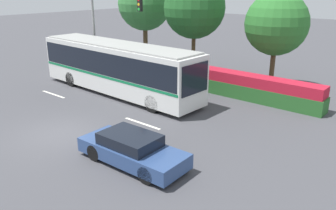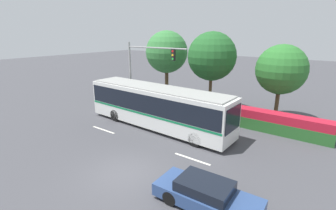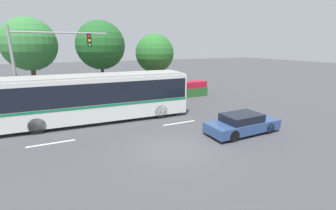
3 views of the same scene
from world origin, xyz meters
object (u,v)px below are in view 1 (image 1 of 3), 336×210
at_px(traffic_light_pole, 107,20).
at_px(street_tree_right, 277,24).
at_px(street_tree_centre, 194,8).
at_px(sedan_foreground, 132,149).
at_px(city_bus, 117,65).
at_px(street_tree_left, 145,4).

distance_m(traffic_light_pole, street_tree_right, 11.64).
bearing_deg(street_tree_centre, sedan_foreground, -63.89).
bearing_deg(traffic_light_pole, sedan_foreground, -37.42).
height_order(sedan_foreground, street_tree_centre, street_tree_centre).
relative_size(sedan_foreground, street_tree_right, 0.72).
bearing_deg(city_bus, street_tree_right, 47.54).
relative_size(traffic_light_pole, street_tree_centre, 0.87).
height_order(sedan_foreground, traffic_light_pole, traffic_light_pole).
bearing_deg(sedan_foreground, street_tree_left, 130.01).
bearing_deg(street_tree_right, street_tree_centre, -169.21).
distance_m(sedan_foreground, street_tree_right, 13.89).
distance_m(traffic_light_pole, street_tree_left, 5.16).
relative_size(city_bus, street_tree_centre, 1.72).
distance_m(city_bus, sedan_foreground, 9.69).
bearing_deg(street_tree_left, street_tree_centre, -8.80).
relative_size(street_tree_centre, street_tree_right, 1.16).
distance_m(traffic_light_pole, street_tree_centre, 6.29).
xyz_separation_m(sedan_foreground, street_tree_right, (-0.30, 13.38, 3.71)).
bearing_deg(street_tree_centre, street_tree_left, 171.20).
relative_size(city_bus, street_tree_right, 1.99).
relative_size(city_bus, traffic_light_pole, 1.97).
relative_size(sedan_foreground, street_tree_left, 0.62).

